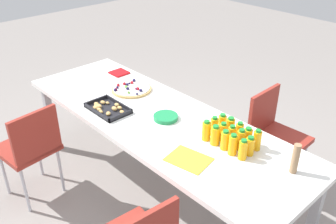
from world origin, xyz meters
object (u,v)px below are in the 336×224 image
at_px(juice_bottle_14, 206,131).
at_px(chair_near_left, 273,131).
at_px(paper_folder, 189,159).
at_px(juice_bottle_1, 248,137).
at_px(juice_bottle_10, 243,150).
at_px(snack_tray, 107,108).
at_px(party_table, 157,123).
at_px(cardboard_tube, 295,159).
at_px(juice_bottle_13, 215,135).
at_px(juice_bottle_3, 230,127).
at_px(juice_bottle_11, 233,145).
at_px(juice_bottle_9, 214,127).
at_px(juice_bottle_7, 232,136).
at_px(juice_bottle_6, 241,140).
at_px(juice_bottle_0, 257,140).
at_px(chair_far_right, 31,146).
at_px(juice_bottle_12, 225,140).
at_px(juice_bottle_5, 250,146).
at_px(juice_bottle_2, 239,132).
at_px(juice_bottle_8, 223,132).
at_px(fruit_pizza, 131,89).
at_px(napkin_stack, 119,73).
at_px(plate_stack, 166,117).
at_px(juice_bottle_4, 222,123).

bearing_deg(juice_bottle_14, chair_near_left, -96.03).
relative_size(chair_near_left, paper_folder, 3.19).
distance_m(juice_bottle_1, juice_bottle_10, 0.16).
height_order(snack_tray, paper_folder, snack_tray).
xyz_separation_m(party_table, cardboard_tube, (-1.05, -0.16, 0.16)).
xyz_separation_m(juice_bottle_10, cardboard_tube, (-0.29, -0.12, 0.03)).
bearing_deg(juice_bottle_13, party_table, 4.61).
distance_m(juice_bottle_3, juice_bottle_11, 0.21).
distance_m(juice_bottle_9, paper_folder, 0.35).
distance_m(juice_bottle_7, paper_folder, 0.34).
xyz_separation_m(juice_bottle_6, juice_bottle_13, (0.15, 0.08, -0.00)).
relative_size(snack_tray, paper_folder, 1.33).
distance_m(juice_bottle_0, juice_bottle_7, 0.16).
bearing_deg(paper_folder, juice_bottle_13, -88.96).
xyz_separation_m(chair_far_right, juice_bottle_12, (-1.23, -0.80, 0.29)).
bearing_deg(juice_bottle_5, juice_bottle_2, -29.60).
distance_m(juice_bottle_8, juice_bottle_9, 0.08).
xyz_separation_m(juice_bottle_3, juice_bottle_9, (0.08, 0.07, -0.00)).
bearing_deg(juice_bottle_7, cardboard_tube, -174.09).
bearing_deg(fruit_pizza, juice_bottle_11, 175.22).
relative_size(juice_bottle_13, fruit_pizza, 0.41).
height_order(snack_tray, napkin_stack, snack_tray).
bearing_deg(juice_bottle_8, juice_bottle_0, -160.03).
xyz_separation_m(juice_bottle_2, fruit_pizza, (1.10, 0.06, -0.05)).
bearing_deg(paper_folder, juice_bottle_2, -100.14).
distance_m(juice_bottle_6, snack_tray, 1.08).
height_order(juice_bottle_2, juice_bottle_11, juice_bottle_11).
bearing_deg(cardboard_tube, juice_bottle_3, -3.55).
relative_size(juice_bottle_3, cardboard_tube, 0.75).
distance_m(juice_bottle_6, cardboard_tube, 0.36).
bearing_deg(juice_bottle_7, juice_bottle_9, -1.90).
relative_size(juice_bottle_10, snack_tray, 0.41).
bearing_deg(chair_near_left, juice_bottle_12, 4.45).
bearing_deg(juice_bottle_0, plate_stack, 13.94).
height_order(chair_far_right, juice_bottle_12, juice_bottle_12).
xyz_separation_m(party_table, juice_bottle_14, (-0.46, -0.04, 0.13)).
xyz_separation_m(juice_bottle_4, juice_bottle_13, (-0.07, 0.16, 0.00)).
xyz_separation_m(juice_bottle_3, juice_bottle_8, (-0.00, 0.08, -0.00)).
relative_size(juice_bottle_11, juice_bottle_12, 1.06).
height_order(juice_bottle_1, juice_bottle_14, juice_bottle_14).
xyz_separation_m(juice_bottle_0, juice_bottle_14, (0.30, 0.16, -0.00)).
distance_m(juice_bottle_1, fruit_pizza, 1.18).
distance_m(party_table, juice_bottle_5, 0.78).
xyz_separation_m(juice_bottle_4, fruit_pizza, (0.95, 0.06, -0.05)).
distance_m(juice_bottle_11, paper_folder, 0.30).
distance_m(party_table, snack_tray, 0.41).
bearing_deg(juice_bottle_5, juice_bottle_13, 17.94).
bearing_deg(juice_bottle_3, chair_far_right, 39.38).
distance_m(chair_far_right, juice_bottle_14, 1.37).
bearing_deg(plate_stack, fruit_pizza, -11.28).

